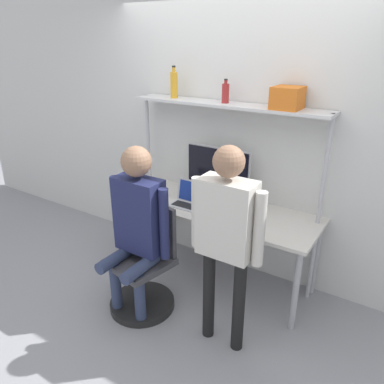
{
  "coord_description": "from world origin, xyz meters",
  "views": [
    {
      "loc": [
        1.52,
        -2.37,
        2.18
      ],
      "look_at": [
        0.1,
        -0.17,
        1.1
      ],
      "focal_mm": 35.0,
      "sensor_mm": 36.0,
      "label": 1
    }
  ],
  "objects_px": {
    "laptop": "(190,198)",
    "person_standing": "(226,227)",
    "cell_phone": "(208,212)",
    "monitor": "(218,171)",
    "bottle_amber": "(174,84)",
    "bottle_red": "(225,93)",
    "person_seated": "(137,219)",
    "storage_box": "(288,98)",
    "office_chair": "(145,277)"
  },
  "relations": [
    {
      "from": "laptop",
      "to": "person_standing",
      "type": "relative_size",
      "value": 0.21
    },
    {
      "from": "laptop",
      "to": "cell_phone",
      "type": "distance_m",
      "value": 0.24
    },
    {
      "from": "monitor",
      "to": "bottle_amber",
      "type": "height_order",
      "value": "bottle_amber"
    },
    {
      "from": "person_standing",
      "to": "bottle_red",
      "type": "height_order",
      "value": "bottle_red"
    },
    {
      "from": "person_seated",
      "to": "storage_box",
      "type": "distance_m",
      "value": 1.52
    },
    {
      "from": "laptop",
      "to": "bottle_red",
      "type": "bearing_deg",
      "value": 53.85
    },
    {
      "from": "office_chair",
      "to": "bottle_red",
      "type": "height_order",
      "value": "bottle_red"
    },
    {
      "from": "monitor",
      "to": "cell_phone",
      "type": "height_order",
      "value": "monitor"
    },
    {
      "from": "cell_phone",
      "to": "storage_box",
      "type": "distance_m",
      "value": 1.16
    },
    {
      "from": "laptop",
      "to": "storage_box",
      "type": "distance_m",
      "value": 1.22
    },
    {
      "from": "laptop",
      "to": "person_standing",
      "type": "bearing_deg",
      "value": -41.79
    },
    {
      "from": "bottle_amber",
      "to": "person_seated",
      "type": "bearing_deg",
      "value": -73.69
    },
    {
      "from": "cell_phone",
      "to": "office_chair",
      "type": "xyz_separation_m",
      "value": [
        -0.3,
        -0.55,
        -0.47
      ]
    },
    {
      "from": "monitor",
      "to": "cell_phone",
      "type": "bearing_deg",
      "value": -74.91
    },
    {
      "from": "person_seated",
      "to": "person_standing",
      "type": "xyz_separation_m",
      "value": [
        0.78,
        0.03,
        0.13
      ]
    },
    {
      "from": "cell_phone",
      "to": "office_chair",
      "type": "bearing_deg",
      "value": -118.2
    },
    {
      "from": "storage_box",
      "to": "office_chair",
      "type": "bearing_deg",
      "value": -132.84
    },
    {
      "from": "person_seated",
      "to": "bottle_amber",
      "type": "relative_size",
      "value": 5.0
    },
    {
      "from": "monitor",
      "to": "laptop",
      "type": "bearing_deg",
      "value": -119.89
    },
    {
      "from": "person_seated",
      "to": "person_standing",
      "type": "distance_m",
      "value": 0.79
    },
    {
      "from": "person_seated",
      "to": "bottle_amber",
      "type": "bearing_deg",
      "value": 106.31
    },
    {
      "from": "person_standing",
      "to": "storage_box",
      "type": "bearing_deg",
      "value": 87.38
    },
    {
      "from": "monitor",
      "to": "storage_box",
      "type": "bearing_deg",
      "value": 1.33
    },
    {
      "from": "office_chair",
      "to": "person_standing",
      "type": "relative_size",
      "value": 0.59
    },
    {
      "from": "monitor",
      "to": "bottle_red",
      "type": "bearing_deg",
      "value": 15.82
    },
    {
      "from": "monitor",
      "to": "cell_phone",
      "type": "xyz_separation_m",
      "value": [
        0.08,
        -0.31,
        -0.27
      ]
    },
    {
      "from": "cell_phone",
      "to": "bottle_red",
      "type": "distance_m",
      "value": 1.04
    },
    {
      "from": "cell_phone",
      "to": "monitor",
      "type": "bearing_deg",
      "value": 105.09
    },
    {
      "from": "storage_box",
      "to": "cell_phone",
      "type": "bearing_deg",
      "value": -148.01
    },
    {
      "from": "person_standing",
      "to": "storage_box",
      "type": "xyz_separation_m",
      "value": [
        0.04,
        0.89,
        0.76
      ]
    },
    {
      "from": "monitor",
      "to": "person_standing",
      "type": "distance_m",
      "value": 1.04
    },
    {
      "from": "storage_box",
      "to": "laptop",
      "type": "bearing_deg",
      "value": -160.44
    },
    {
      "from": "office_chair",
      "to": "bottle_red",
      "type": "distance_m",
      "value": 1.73
    },
    {
      "from": "office_chair",
      "to": "person_standing",
      "type": "height_order",
      "value": "person_standing"
    },
    {
      "from": "monitor",
      "to": "storage_box",
      "type": "relative_size",
      "value": 2.73
    },
    {
      "from": "office_chair",
      "to": "bottle_amber",
      "type": "height_order",
      "value": "bottle_amber"
    },
    {
      "from": "person_seated",
      "to": "bottle_red",
      "type": "bearing_deg",
      "value": 73.58
    },
    {
      "from": "office_chair",
      "to": "storage_box",
      "type": "xyz_separation_m",
      "value": [
        0.81,
        0.88,
        1.46
      ]
    },
    {
      "from": "cell_phone",
      "to": "bottle_amber",
      "type": "bearing_deg",
      "value": 150.71
    },
    {
      "from": "person_standing",
      "to": "cell_phone",
      "type": "bearing_deg",
      "value": 129.87
    },
    {
      "from": "cell_phone",
      "to": "office_chair",
      "type": "relative_size",
      "value": 0.16
    },
    {
      "from": "person_seated",
      "to": "bottle_red",
      "type": "xyz_separation_m",
      "value": [
        0.27,
        0.92,
        0.89
      ]
    },
    {
      "from": "monitor",
      "to": "cell_phone",
      "type": "distance_m",
      "value": 0.42
    },
    {
      "from": "laptop",
      "to": "person_standing",
      "type": "distance_m",
      "value": 0.96
    },
    {
      "from": "person_seated",
      "to": "bottle_red",
      "type": "height_order",
      "value": "bottle_red"
    },
    {
      "from": "bottle_amber",
      "to": "person_standing",
      "type": "bearing_deg",
      "value": -40.33
    },
    {
      "from": "cell_phone",
      "to": "person_seated",
      "type": "distance_m",
      "value": 0.68
    },
    {
      "from": "monitor",
      "to": "office_chair",
      "type": "distance_m",
      "value": 1.16
    },
    {
      "from": "laptop",
      "to": "person_seated",
      "type": "bearing_deg",
      "value": -96.82
    },
    {
      "from": "laptop",
      "to": "person_seated",
      "type": "relative_size",
      "value": 0.22
    }
  ]
}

